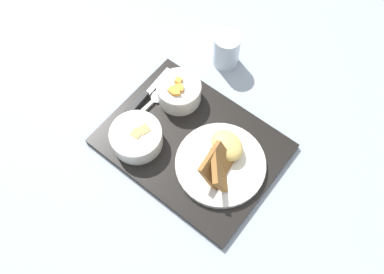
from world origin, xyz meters
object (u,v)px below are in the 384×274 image
at_px(bowl_soup, 136,137).
at_px(plate_main, 222,161).
at_px(glass_water, 226,51).
at_px(knife, 141,99).
at_px(spoon, 153,102).
at_px(bowl_salad, 179,91).

xyz_separation_m(bowl_soup, plate_main, (0.19, 0.09, -0.01)).
height_order(plate_main, glass_water, glass_water).
bearing_deg(bowl_soup, plate_main, 26.04).
height_order(bowl_soup, knife, bowl_soup).
xyz_separation_m(plate_main, spoon, (-0.24, 0.01, -0.01)).
relative_size(plate_main, glass_water, 2.22).
bearing_deg(spoon, bowl_soup, -155.04).
bearing_deg(bowl_salad, knife, -133.36).
relative_size(bowl_salad, knife, 0.65).
bearing_deg(bowl_salad, spoon, -126.06).
relative_size(plate_main, knife, 1.24).
relative_size(bowl_salad, bowl_soup, 0.90).
bearing_deg(bowl_salad, bowl_soup, -86.45).
bearing_deg(plate_main, knife, -179.48).
bearing_deg(spoon, bowl_salad, -36.88).
height_order(spoon, glass_water, glass_water).
distance_m(bowl_salad, spoon, 0.07).
distance_m(spoon, glass_water, 0.24).
distance_m(knife, spoon, 0.03).
bearing_deg(bowl_soup, knife, 130.41).
xyz_separation_m(bowl_salad, knife, (-0.07, -0.07, -0.02)).
xyz_separation_m(plate_main, knife, (-0.27, -0.00, -0.01)).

